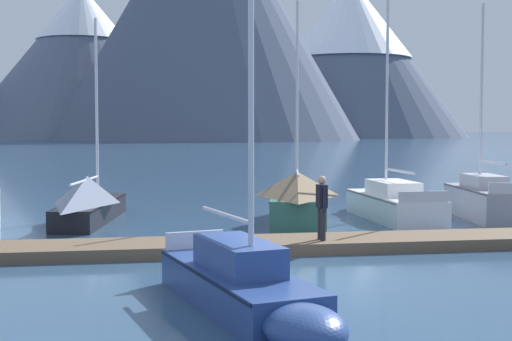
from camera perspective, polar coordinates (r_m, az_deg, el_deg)
name	(u,v)px	position (r m, az deg, el deg)	size (l,w,h in m)	color
ground_plane	(304,283)	(15.17, 3.86, -8.97)	(700.00, 700.00, 0.00)	#2D4C6B
mountain_central_massif	(82,60)	(204.46, -13.67, 8.56)	(66.24, 66.24, 41.57)	slate
mountain_shoulder_ridge	(206,3)	(181.20, -4.02, 13.17)	(76.06, 76.06, 65.66)	#4C566B
mountain_east_summit	(349,52)	(219.59, 7.45, 9.32)	(70.12, 70.12, 47.83)	#4C566B
dock	(269,245)	(18.98, 1.02, -5.97)	(26.39, 2.24, 0.30)	brown
sailboat_mid_dock_port	(91,199)	(25.32, -12.99, -2.25)	(2.52, 7.47, 7.11)	black
sailboat_mid_dock_starboard	(245,286)	(12.65, -0.86, -9.18)	(2.64, 6.17, 7.05)	navy
sailboat_far_berth	(297,198)	(24.29, 3.29, -2.20)	(2.90, 5.99, 7.58)	#336B56
sailboat_outer_slip	(389,202)	(26.07, 10.58, -2.50)	(1.91, 6.36, 8.36)	white
sailboat_end_of_dock	(480,199)	(27.04, 17.44, -2.16)	(2.14, 5.72, 7.65)	#93939E
person_on_dock	(322,204)	(18.79, 5.27, -2.65)	(0.23, 0.59, 1.69)	#232328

